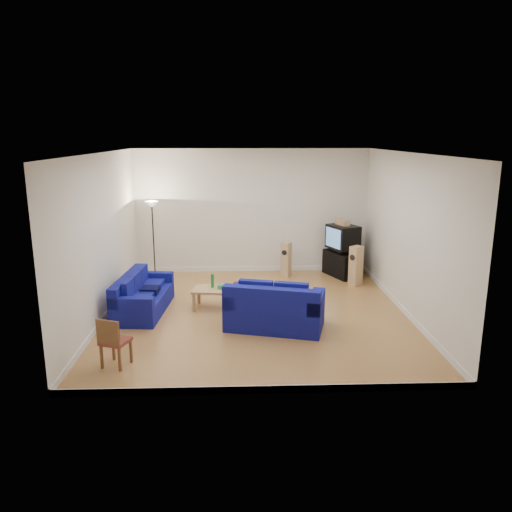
{
  "coord_description": "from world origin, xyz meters",
  "views": [
    {
      "loc": [
        -0.38,
        -9.57,
        3.53
      ],
      "look_at": [
        0.0,
        0.4,
        1.1
      ],
      "focal_mm": 35.0,
      "sensor_mm": 36.0,
      "label": 1
    }
  ],
  "objects_px": {
    "sofa_loveseat": "(274,311)",
    "sofa_three_seat": "(141,298)",
    "television": "(343,237)",
    "coffee_table": "(222,291)",
    "tv_stand": "(342,264)"
  },
  "relations": [
    {
      "from": "sofa_three_seat",
      "to": "tv_stand",
      "type": "height_order",
      "value": "sofa_three_seat"
    },
    {
      "from": "sofa_three_seat",
      "to": "tv_stand",
      "type": "xyz_separation_m",
      "value": [
        4.66,
        2.49,
        0.03
      ]
    },
    {
      "from": "coffee_table",
      "to": "sofa_loveseat",
      "type": "bearing_deg",
      "value": -48.33
    },
    {
      "from": "sofa_three_seat",
      "to": "television",
      "type": "relative_size",
      "value": 2.17
    },
    {
      "from": "tv_stand",
      "to": "television",
      "type": "relative_size",
      "value": 1.1
    },
    {
      "from": "sofa_three_seat",
      "to": "tv_stand",
      "type": "distance_m",
      "value": 5.28
    },
    {
      "from": "sofa_loveseat",
      "to": "tv_stand",
      "type": "xyz_separation_m",
      "value": [
        2.01,
        3.51,
        -0.02
      ]
    },
    {
      "from": "coffee_table",
      "to": "television",
      "type": "bearing_deg",
      "value": 38.23
    },
    {
      "from": "television",
      "to": "sofa_loveseat",
      "type": "bearing_deg",
      "value": -52.65
    },
    {
      "from": "coffee_table",
      "to": "television",
      "type": "height_order",
      "value": "television"
    },
    {
      "from": "coffee_table",
      "to": "tv_stand",
      "type": "relative_size",
      "value": 1.22
    },
    {
      "from": "sofa_loveseat",
      "to": "sofa_three_seat",
      "type": "bearing_deg",
      "value": 174.01
    },
    {
      "from": "sofa_loveseat",
      "to": "tv_stand",
      "type": "relative_size",
      "value": 1.91
    },
    {
      "from": "tv_stand",
      "to": "sofa_loveseat",
      "type": "bearing_deg",
      "value": -52.31
    },
    {
      "from": "tv_stand",
      "to": "television",
      "type": "height_order",
      "value": "television"
    }
  ]
}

